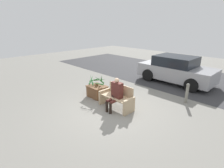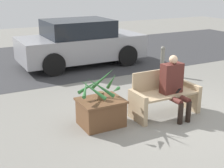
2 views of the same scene
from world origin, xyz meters
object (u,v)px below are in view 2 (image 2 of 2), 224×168
Objects in this scene: person_seated at (174,83)px; planter_box at (101,111)px; parked_car at (80,43)px; bollard_post at (162,60)px; potted_plant at (100,87)px; bench at (164,95)px.

person_seated is 1.52× the size of planter_box.
parked_car reaches higher than planter_box.
planter_box is 0.21× the size of parked_car.
person_seated is 3.05m from bollard_post.
bollard_post is (3.12, 2.24, 0.17)m from planter_box.
bollard_post is at bearing 35.74° from planter_box.
potted_plant is (-0.01, -0.00, 0.50)m from planter_box.
parked_car is 4.68× the size of bollard_post.
potted_plant reaches higher than bollard_post.
bench is 4.66m from parked_car.
person_seated is at bearing -11.81° from planter_box.
bench is 1.71× the size of planter_box.
potted_plant is at bearing 168.30° from person_seated.
planter_box is at bearing -108.01° from parked_car.
bollard_post is (3.13, 2.24, -0.32)m from potted_plant.
person_seated is at bearing -11.70° from potted_plant.
person_seated is (0.10, -0.18, 0.29)m from bench.
parked_car is (1.47, 4.52, 0.45)m from planter_box.
planter_box is (-1.37, 0.13, -0.13)m from bench.
bench is at bearing -5.46° from planter_box.
planter_box is 4.77m from parked_car.
parked_car reaches higher than bench.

